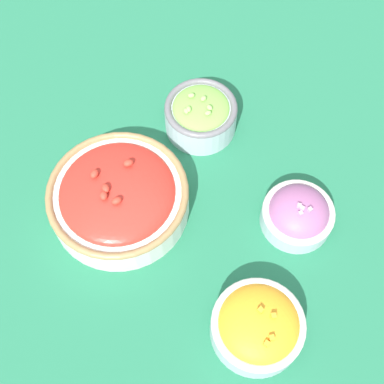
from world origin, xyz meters
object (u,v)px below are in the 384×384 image
object	(u,v)px
bowl_cherry_tomatoes	(118,197)
bowl_red_onion	(298,214)
bowl_lettuce	(201,114)
bowl_squash	(258,326)

from	to	relation	value
bowl_cherry_tomatoes	bowl_red_onion	bearing A→B (deg)	-157.47
bowl_cherry_tomatoes	bowl_lettuce	bearing A→B (deg)	-101.79
bowl_red_onion	bowl_lettuce	bearing A→B (deg)	-22.98
bowl_red_onion	bowl_squash	bearing A→B (deg)	95.04
bowl_cherry_tomatoes	bowl_lettuce	distance (m)	0.21
bowl_cherry_tomatoes	bowl_squash	xyz separation A→B (m)	(-0.28, 0.08, -0.00)
bowl_cherry_tomatoes	bowl_red_onion	distance (m)	0.29
bowl_lettuce	bowl_squash	bearing A→B (deg)	129.82
bowl_cherry_tomatoes	bowl_red_onion	world-z (taller)	bowl_cherry_tomatoes
bowl_red_onion	bowl_lettuce	xyz separation A→B (m)	(0.22, -0.09, 0.01)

